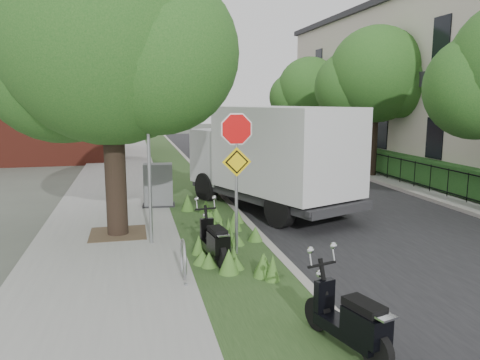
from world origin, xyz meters
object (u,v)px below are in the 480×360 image
(sign_assembly, at_px, (237,155))
(scooter_near, at_px, (216,244))
(scooter_far, at_px, (355,327))
(box_truck, at_px, (273,154))
(utility_cabinet, at_px, (158,186))

(sign_assembly, height_order, scooter_near, sign_assembly)
(sign_assembly, xyz_separation_m, scooter_far, (0.63, -4.39, -1.82))
(scooter_far, xyz_separation_m, box_truck, (1.45, 8.57, 1.32))
(scooter_far, bearing_deg, scooter_near, 106.35)
(box_truck, bearing_deg, utility_cabinet, 163.28)
(sign_assembly, bearing_deg, utility_cabinet, 105.01)
(scooter_near, distance_m, utility_cabinet, 5.70)
(sign_assembly, height_order, scooter_far, sign_assembly)
(scooter_far, relative_size, box_truck, 0.25)
(scooter_far, height_order, box_truck, box_truck)
(scooter_far, bearing_deg, sign_assembly, 98.13)
(sign_assembly, distance_m, utility_cabinet, 5.63)
(scooter_far, bearing_deg, utility_cabinet, 101.91)
(scooter_near, bearing_deg, box_truck, 60.17)
(box_truck, xyz_separation_m, utility_cabinet, (-3.48, 1.05, -1.05))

